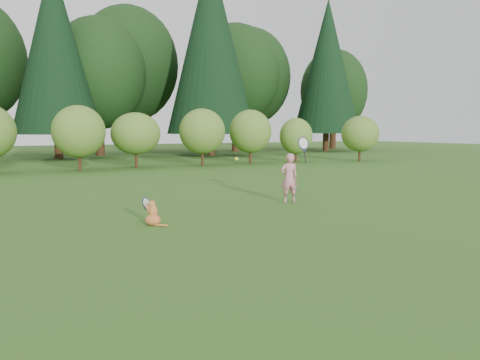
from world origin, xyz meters
TOP-DOWN VIEW (x-y plane):
  - ground at (0.00, 0.00)m, footprint 100.00×100.00m
  - shrub_row at (0.00, 13.00)m, footprint 28.00×3.00m
  - woodland_backdrop at (0.00, 23.00)m, footprint 48.00×10.00m
  - child at (1.93, 1.47)m, footprint 0.70×0.48m
  - cat at (-1.88, 0.36)m, footprint 0.40×0.71m
  - tennis_ball at (-0.40, -0.20)m, footprint 0.07×0.07m

SIDE VIEW (x-z plane):
  - ground at x=0.00m, z-range 0.00..0.00m
  - cat at x=-1.88m, z-range -0.08..0.56m
  - child at x=1.93m, z-range -0.26..1.52m
  - tennis_ball at x=-0.40m, z-range 1.19..1.26m
  - shrub_row at x=0.00m, z-range 0.00..2.80m
  - woodland_backdrop at x=0.00m, z-range 0.00..15.00m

